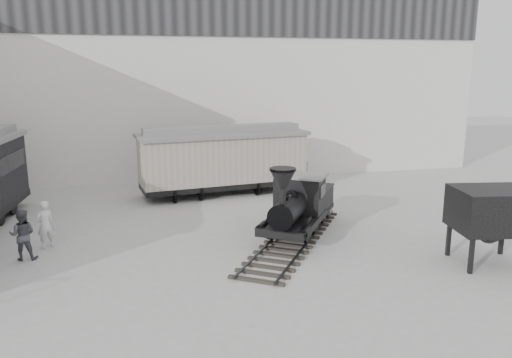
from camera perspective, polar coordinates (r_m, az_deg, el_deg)
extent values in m
plane|color=#9E9E9B|center=(15.87, 0.42, -10.65)|extent=(90.00, 90.00, 0.00)
cube|color=silver|center=(29.40, -6.61, 10.91)|extent=(34.00, 2.40, 11.00)
cube|color=#232326|center=(28.34, -6.51, 18.97)|extent=(34.00, 0.12, 3.00)
cube|color=#29231F|center=(18.64, 4.16, -6.88)|extent=(6.04, 7.88, 0.14)
cube|color=#2D2D30|center=(18.80, 2.26, -6.54)|extent=(4.60, 6.94, 0.05)
cube|color=#2D2D30|center=(18.47, 6.10, -6.95)|extent=(4.60, 6.94, 0.05)
cylinder|color=black|center=(18.25, 1.68, -5.40)|extent=(0.63, 0.88, 0.99)
cylinder|color=black|center=(17.88, 5.96, -5.85)|extent=(0.63, 0.88, 0.99)
cylinder|color=black|center=(19.31, 2.78, -4.41)|extent=(0.63, 0.88, 0.99)
cylinder|color=black|center=(18.96, 6.83, -4.80)|extent=(0.63, 0.88, 0.99)
cube|color=black|center=(18.55, 4.31, -4.78)|extent=(3.28, 3.69, 0.25)
cylinder|color=black|center=(17.81, 3.78, -3.58)|extent=(1.88, 2.22, 0.90)
cylinder|color=black|center=(16.88, 3.04, -2.01)|extent=(0.32, 0.32, 0.54)
cone|color=black|center=(16.75, 3.07, -0.07)|extent=(1.19, 1.19, 0.63)
sphere|color=black|center=(18.03, 4.13, -1.97)|extent=(0.47, 0.47, 0.47)
cube|color=black|center=(19.08, 5.01, -1.75)|extent=(2.13, 1.97, 1.39)
cube|color=gray|center=(18.92, 5.05, 0.40)|extent=(2.38, 2.22, 0.07)
cube|color=black|center=(20.72, 6.16, -2.06)|extent=(2.34, 2.39, 0.81)
cylinder|color=black|center=(25.03, -8.33, -1.26)|extent=(1.91, 0.97, 0.73)
cylinder|color=black|center=(26.24, 0.66, -0.49)|extent=(1.91, 0.97, 0.73)
cube|color=black|center=(25.51, -3.73, -0.47)|extent=(8.47, 3.38, 0.27)
cube|color=gray|center=(25.26, -3.77, 2.36)|extent=(8.48, 3.47, 2.29)
cube|color=gray|center=(25.07, -3.81, 5.14)|extent=(8.79, 3.78, 0.18)
cube|color=gray|center=(25.04, -3.82, 5.73)|extent=(7.94, 2.15, 0.33)
imported|color=silver|center=(19.22, -22.96, -4.79)|extent=(0.75, 0.69, 1.72)
imported|color=#424348|center=(18.33, -25.13, -5.78)|extent=(0.87, 0.69, 1.73)
cube|color=black|center=(16.97, 23.38, -8.08)|extent=(0.14, 0.14, 1.15)
cube|color=black|center=(18.28, 21.15, -6.44)|extent=(0.14, 0.14, 1.15)
cube|color=black|center=(19.15, 26.27, -6.06)|extent=(0.14, 0.14, 1.15)
cube|color=black|center=(17.70, 25.28, -3.18)|extent=(2.56, 2.22, 1.36)
cone|color=black|center=(17.92, 25.03, -5.75)|extent=(2.03, 2.03, 0.52)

